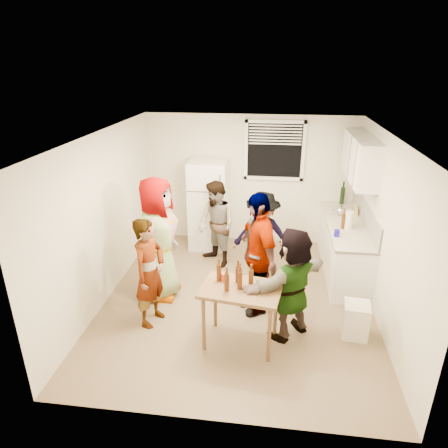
# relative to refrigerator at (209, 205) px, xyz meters

# --- Properties ---
(room) EXTENTS (4.00, 4.50, 2.50)m
(room) POSITION_rel_refrigerator_xyz_m (0.75, -1.88, -0.85)
(room) COLOR silver
(room) RESTS_ON ground
(window) EXTENTS (1.12, 0.10, 1.06)m
(window) POSITION_rel_refrigerator_xyz_m (1.20, 0.33, 1.00)
(window) COLOR white
(window) RESTS_ON room
(refrigerator) EXTENTS (0.70, 0.70, 1.70)m
(refrigerator) POSITION_rel_refrigerator_xyz_m (0.00, 0.00, 0.00)
(refrigerator) COLOR white
(refrigerator) RESTS_ON ground
(counter_lower) EXTENTS (0.60, 2.20, 0.86)m
(counter_lower) POSITION_rel_refrigerator_xyz_m (2.45, -0.73, -0.42)
(counter_lower) COLOR white
(counter_lower) RESTS_ON ground
(countertop) EXTENTS (0.64, 2.22, 0.04)m
(countertop) POSITION_rel_refrigerator_xyz_m (2.45, -0.73, 0.03)
(countertop) COLOR beige
(countertop) RESTS_ON counter_lower
(backsplash) EXTENTS (0.03, 2.20, 0.36)m
(backsplash) POSITION_rel_refrigerator_xyz_m (2.74, -0.73, 0.23)
(backsplash) COLOR beige
(backsplash) RESTS_ON countertop
(upper_cabinets) EXTENTS (0.34, 1.60, 0.70)m
(upper_cabinets) POSITION_rel_refrigerator_xyz_m (2.58, -0.53, 1.10)
(upper_cabinets) COLOR white
(upper_cabinets) RESTS_ON room
(kettle) EXTENTS (0.24, 0.20, 0.19)m
(kettle) POSITION_rel_refrigerator_xyz_m (2.40, -0.37, 0.05)
(kettle) COLOR silver
(kettle) RESTS_ON countertop
(paper_towel) EXTENTS (0.13, 0.13, 0.29)m
(paper_towel) POSITION_rel_refrigerator_xyz_m (2.43, -0.97, 0.05)
(paper_towel) COLOR white
(paper_towel) RESTS_ON countertop
(wine_bottle) EXTENTS (0.08, 0.08, 0.32)m
(wine_bottle) POSITION_rel_refrigerator_xyz_m (2.50, 0.22, 0.05)
(wine_bottle) COLOR black
(wine_bottle) RESTS_ON countertop
(beer_bottle_counter) EXTENTS (0.06, 0.06, 0.24)m
(beer_bottle_counter) POSITION_rel_refrigerator_xyz_m (2.35, -0.99, 0.05)
(beer_bottle_counter) COLOR #47230C
(beer_bottle_counter) RESTS_ON countertop
(blue_cup) EXTENTS (0.08, 0.08, 0.11)m
(blue_cup) POSITION_rel_refrigerator_xyz_m (2.21, -1.32, 0.05)
(blue_cup) COLOR #1511A5
(blue_cup) RESTS_ON countertop
(picture_frame) EXTENTS (0.02, 0.19, 0.16)m
(picture_frame) POSITION_rel_refrigerator_xyz_m (2.67, -0.32, 0.13)
(picture_frame) COLOR gold
(picture_frame) RESTS_ON countertop
(trash_bin) EXTENTS (0.36, 0.36, 0.48)m
(trash_bin) POSITION_rel_refrigerator_xyz_m (2.37, -2.53, -0.60)
(trash_bin) COLOR silver
(trash_bin) RESTS_ON ground
(serving_table) EXTENTS (1.06, 0.78, 0.82)m
(serving_table) POSITION_rel_refrigerator_xyz_m (0.88, -2.87, -0.85)
(serving_table) COLOR brown
(serving_table) RESTS_ON ground
(beer_bottle_table) EXTENTS (0.06, 0.06, 0.23)m
(beer_bottle_table) POSITION_rel_refrigerator_xyz_m (0.71, -2.95, -0.03)
(beer_bottle_table) COLOR #47230C
(beer_bottle_table) RESTS_ON serving_table
(red_cup) EXTENTS (0.08, 0.08, 0.11)m
(red_cup) POSITION_rel_refrigerator_xyz_m (0.65, -2.72, -0.03)
(red_cup) COLOR #C73F24
(red_cup) RESTS_ON serving_table
(guest_grey) EXTENTS (1.97, 1.07, 0.61)m
(guest_grey) POSITION_rel_refrigerator_xyz_m (-0.45, -1.88, -0.85)
(guest_grey) COLOR gray
(guest_grey) RESTS_ON ground
(guest_stripe) EXTENTS (1.65, 1.00, 0.37)m
(guest_stripe) POSITION_rel_refrigerator_xyz_m (-0.38, -2.57, -0.85)
(guest_stripe) COLOR #141933
(guest_stripe) RESTS_ON ground
(guest_back_left) EXTENTS (1.61, 1.60, 0.58)m
(guest_back_left) POSITION_rel_refrigerator_xyz_m (0.26, -0.77, -0.85)
(guest_back_left) COLOR #4E3A25
(guest_back_left) RESTS_ON ground
(guest_back_right) EXTENTS (1.36, 1.73, 0.56)m
(guest_back_right) POSITION_rel_refrigerator_xyz_m (1.07, -1.19, -0.85)
(guest_back_right) COLOR #3A3A3E
(guest_back_right) RESTS_ON ground
(guest_black) EXTENTS (2.08, 1.73, 0.44)m
(guest_black) POSITION_rel_refrigerator_xyz_m (1.03, -2.07, -0.85)
(guest_black) COLOR black
(guest_black) RESTS_ON ground
(guest_orange) EXTENTS (2.09, 2.09, 0.45)m
(guest_orange) POSITION_rel_refrigerator_xyz_m (1.51, -2.60, -0.85)
(guest_orange) COLOR tan
(guest_orange) RESTS_ON ground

